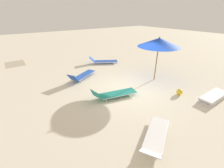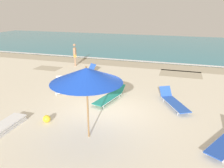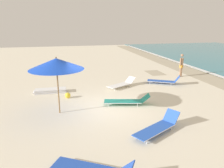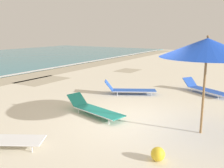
{
  "view_description": "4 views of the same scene",
  "coord_description": "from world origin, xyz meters",
  "px_view_note": "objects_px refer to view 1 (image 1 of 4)",
  "views": [
    {
      "loc": [
        -5.43,
        5.45,
        3.89
      ],
      "look_at": [
        -0.13,
        1.7,
        0.74
      ],
      "focal_mm": 24.0,
      "sensor_mm": 36.0,
      "label": 1
    },
    {
      "loc": [
        2.98,
        -8.02,
        4.39
      ],
      "look_at": [
        -0.1,
        1.71,
        0.84
      ],
      "focal_mm": 35.0,
      "sensor_mm": 36.0,
      "label": 2
    },
    {
      "loc": [
        9.86,
        -1.53,
        4.07
      ],
      "look_at": [
        -0.52,
        0.9,
        1.05
      ],
      "focal_mm": 35.0,
      "sensor_mm": 36.0,
      "label": 3
    },
    {
      "loc": [
        -6.62,
        -3.04,
        2.73
      ],
      "look_at": [
        0.39,
        1.26,
        0.99
      ],
      "focal_mm": 40.0,
      "sensor_mm": 36.0,
      "label": 4
    }
  ],
  "objects_px": {
    "beach_umbrella": "(159,42)",
    "sun_lounger_under_umbrella": "(155,137)",
    "sun_lounger_beside_umbrella": "(114,94)",
    "beach_ball": "(180,92)",
    "sun_lounger_near_water_left": "(103,61)",
    "sun_lounger_mid_beach_solo": "(82,75)",
    "lounger_stack": "(214,97)"
  },
  "relations": [
    {
      "from": "sun_lounger_beside_umbrella",
      "to": "beach_ball",
      "type": "bearing_deg",
      "value": -107.34
    },
    {
      "from": "beach_umbrella",
      "to": "sun_lounger_near_water_left",
      "type": "distance_m",
      "value": 5.2
    },
    {
      "from": "lounger_stack",
      "to": "beach_ball",
      "type": "relative_size",
      "value": 6.17
    },
    {
      "from": "sun_lounger_mid_beach_solo",
      "to": "lounger_stack",
      "type": "bearing_deg",
      "value": -174.28
    },
    {
      "from": "beach_umbrella",
      "to": "sun_lounger_mid_beach_solo",
      "type": "xyz_separation_m",
      "value": [
        2.77,
        3.66,
        -2.09
      ]
    },
    {
      "from": "sun_lounger_beside_umbrella",
      "to": "sun_lounger_mid_beach_solo",
      "type": "xyz_separation_m",
      "value": [
        3.07,
        0.29,
        0.01
      ]
    },
    {
      "from": "beach_ball",
      "to": "sun_lounger_near_water_left",
      "type": "bearing_deg",
      "value": 3.54
    },
    {
      "from": "sun_lounger_near_water_left",
      "to": "sun_lounger_beside_umbrella",
      "type": "bearing_deg",
      "value": -176.2
    },
    {
      "from": "lounger_stack",
      "to": "beach_ball",
      "type": "bearing_deg",
      "value": 39.17
    },
    {
      "from": "beach_umbrella",
      "to": "beach_ball",
      "type": "xyz_separation_m",
      "value": [
        -2.04,
        0.45,
        -2.16
      ]
    },
    {
      "from": "sun_lounger_mid_beach_solo",
      "to": "beach_umbrella",
      "type": "bearing_deg",
      "value": -156.28
    },
    {
      "from": "sun_lounger_beside_umbrella",
      "to": "sun_lounger_under_umbrella",
      "type": "bearing_deg",
      "value": -177.23
    },
    {
      "from": "lounger_stack",
      "to": "sun_lounger_near_water_left",
      "type": "height_order",
      "value": "sun_lounger_near_water_left"
    },
    {
      "from": "sun_lounger_under_umbrella",
      "to": "sun_lounger_beside_umbrella",
      "type": "bearing_deg",
      "value": -40.18
    },
    {
      "from": "sun_lounger_near_water_left",
      "to": "beach_ball",
      "type": "xyz_separation_m",
      "value": [
        -6.71,
        -0.42,
        -0.06
      ]
    },
    {
      "from": "sun_lounger_beside_umbrella",
      "to": "sun_lounger_near_water_left",
      "type": "relative_size",
      "value": 1.05
    },
    {
      "from": "sun_lounger_beside_umbrella",
      "to": "sun_lounger_mid_beach_solo",
      "type": "distance_m",
      "value": 3.08
    },
    {
      "from": "sun_lounger_near_water_left",
      "to": "sun_lounger_mid_beach_solo",
      "type": "relative_size",
      "value": 1.01
    },
    {
      "from": "sun_lounger_under_umbrella",
      "to": "beach_ball",
      "type": "distance_m",
      "value": 3.76
    },
    {
      "from": "beach_umbrella",
      "to": "sun_lounger_near_water_left",
      "type": "bearing_deg",
      "value": 10.44
    },
    {
      "from": "sun_lounger_under_umbrella",
      "to": "sun_lounger_mid_beach_solo",
      "type": "height_order",
      "value": "sun_lounger_mid_beach_solo"
    },
    {
      "from": "sun_lounger_under_umbrella",
      "to": "beach_ball",
      "type": "bearing_deg",
      "value": -98.27
    },
    {
      "from": "lounger_stack",
      "to": "beach_umbrella",
      "type": "bearing_deg",
      "value": 9.56
    },
    {
      "from": "sun_lounger_beside_umbrella",
      "to": "sun_lounger_near_water_left",
      "type": "xyz_separation_m",
      "value": [
        4.97,
        -2.51,
        0.0
      ]
    },
    {
      "from": "sun_lounger_mid_beach_solo",
      "to": "beach_ball",
      "type": "distance_m",
      "value": 5.78
    },
    {
      "from": "sun_lounger_under_umbrella",
      "to": "sun_lounger_near_water_left",
      "type": "distance_m",
      "value": 8.65
    },
    {
      "from": "sun_lounger_under_umbrella",
      "to": "beach_ball",
      "type": "xyz_separation_m",
      "value": [
        1.36,
        -3.51,
        -0.06
      ]
    },
    {
      "from": "lounger_stack",
      "to": "sun_lounger_near_water_left",
      "type": "relative_size",
      "value": 0.84
    },
    {
      "from": "sun_lounger_near_water_left",
      "to": "beach_umbrella",
      "type": "bearing_deg",
      "value": -138.99
    },
    {
      "from": "sun_lounger_under_umbrella",
      "to": "sun_lounger_beside_umbrella",
      "type": "relative_size",
      "value": 0.9
    },
    {
      "from": "beach_umbrella",
      "to": "sun_lounger_under_umbrella",
      "type": "xyz_separation_m",
      "value": [
        -3.4,
        3.95,
        -2.1
      ]
    },
    {
      "from": "beach_umbrella",
      "to": "sun_lounger_under_umbrella",
      "type": "height_order",
      "value": "beach_umbrella"
    }
  ]
}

